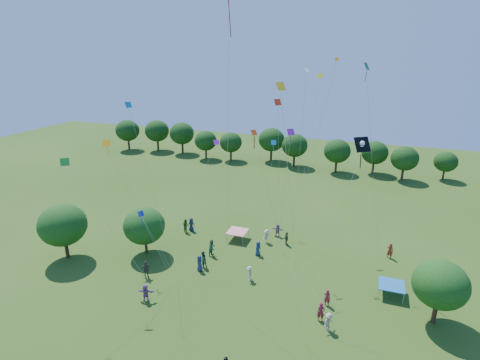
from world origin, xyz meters
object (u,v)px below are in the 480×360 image
tent_blue (392,285)px  pirate_kite (361,148)px  near_tree_east (440,285)px  tent_red_stripe (237,231)px  red_high_kite (229,54)px  near_tree_north (144,226)px  near_tree_west (63,225)px

tent_blue → pirate_kite: 14.07m
near_tree_east → tent_red_stripe: bearing=158.2°
near_tree_east → tent_red_stripe: (-19.88, 7.97, -2.58)m
tent_blue → red_high_kite: size_ratio=0.09×
near_tree_north → pirate_kite: pirate_kite is taller
near_tree_north → near_tree_east: near_tree_east is taller
near_tree_north → red_high_kite: size_ratio=0.22×
near_tree_north → near_tree_west: bearing=-153.4°
near_tree_east → pirate_kite: pirate_kite is taller
near_tree_west → tent_red_stripe: size_ratio=2.77×
near_tree_north → near_tree_east: 28.22m
near_tree_east → tent_red_stripe: size_ratio=2.52×
tent_red_stripe → pirate_kite: size_ratio=0.16×
tent_red_stripe → pirate_kite: bearing=-33.6°
red_high_kite → near_tree_north: bearing=166.8°
near_tree_north → tent_blue: bearing=2.4°
near_tree_west → near_tree_north: bearing=26.6°
tent_red_stripe → pirate_kite: 20.28m
tent_blue → red_high_kite: red_high_kite is taller
near_tree_west → tent_red_stripe: (15.65, 9.99, -2.86)m
near_tree_east → tent_red_stripe: 21.58m
pirate_kite → near_tree_north: bearing=173.9°
pirate_kite → red_high_kite: (-10.32, -0.30, 6.55)m
near_tree_north → red_high_kite: bearing=-13.2°
pirate_kite → tent_blue: bearing=41.0°
near_tree_north → red_high_kite: red_high_kite is taller
near_tree_west → pirate_kite: pirate_kite is taller
near_tree_east → pirate_kite: size_ratio=0.41×
near_tree_east → red_high_kite: (-17.33, -0.88, 17.10)m
near_tree_east → tent_red_stripe: near_tree_east is taller
tent_blue → red_high_kite: bearing=-165.7°
tent_blue → pirate_kite: pirate_kite is taller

